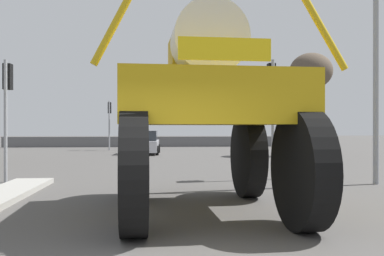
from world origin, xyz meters
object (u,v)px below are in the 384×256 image
at_px(traffic_signal_near_right, 272,92).
at_px(bare_tree_right, 311,72).
at_px(traffic_signal_near_left, 7,93).
at_px(sedan_ahead, 145,143).
at_px(streetlight_near_right, 380,25).
at_px(oversize_sprayer, 204,113).
at_px(traffic_signal_far_left, 123,117).
at_px(traffic_signal_far_right, 109,114).

distance_m(traffic_signal_near_right, bare_tree_right, 13.02).
bearing_deg(traffic_signal_near_left, sedan_ahead, 73.51).
bearing_deg(traffic_signal_near_right, sedan_ahead, 108.77).
xyz_separation_m(traffic_signal_near_left, bare_tree_right, (14.38, 11.52, 2.29)).
distance_m(sedan_ahead, streetlight_near_right, 17.63).
distance_m(traffic_signal_near_left, traffic_signal_near_right, 8.73).
height_order(oversize_sprayer, traffic_signal_far_left, oversize_sprayer).
xyz_separation_m(oversize_sprayer, traffic_signal_far_left, (-3.52, 23.99, 0.48)).
bearing_deg(bare_tree_right, streetlight_near_right, -101.45).
relative_size(oversize_sprayer, bare_tree_right, 0.91).
bearing_deg(traffic_signal_far_right, traffic_signal_near_left, -93.92).
xyz_separation_m(traffic_signal_near_right, streetlight_near_right, (2.99, -1.58, 1.98)).
distance_m(sedan_ahead, traffic_signal_near_right, 14.68).
bearing_deg(traffic_signal_far_right, sedan_ahead, -59.57).
xyz_separation_m(sedan_ahead, bare_tree_right, (10.31, -2.21, 4.44)).
xyz_separation_m(oversize_sprayer, bare_tree_right, (8.59, 17.01, 3.09)).
height_order(traffic_signal_near_left, traffic_signal_far_right, traffic_signal_near_left).
bearing_deg(traffic_signal_far_right, oversize_sprayer, -79.32).
height_order(traffic_signal_near_right, bare_tree_right, bare_tree_right).
bearing_deg(streetlight_near_right, bare_tree_right, 78.55).
distance_m(traffic_signal_near_left, traffic_signal_far_left, 18.65).
bearing_deg(traffic_signal_near_right, streetlight_near_right, -27.80).
xyz_separation_m(oversize_sprayer, traffic_signal_near_right, (2.94, 5.48, 0.89)).
bearing_deg(sedan_ahead, bare_tree_right, -99.82).
bearing_deg(traffic_signal_far_left, sedan_ahead, -69.41).
xyz_separation_m(traffic_signal_near_left, streetlight_near_right, (11.72, -1.58, 2.06)).
height_order(traffic_signal_near_right, traffic_signal_far_left, traffic_signal_near_right).
xyz_separation_m(sedan_ahead, traffic_signal_far_right, (-2.80, 4.76, 2.01)).
distance_m(oversize_sprayer, streetlight_near_right, 7.66).
height_order(traffic_signal_near_left, bare_tree_right, bare_tree_right).
bearing_deg(traffic_signal_far_left, bare_tree_right, -29.98).
distance_m(traffic_signal_near_right, traffic_signal_far_right, 19.95).
bearing_deg(traffic_signal_near_right, traffic_signal_near_left, 179.99).
bearing_deg(oversize_sprayer, traffic_signal_near_right, -31.01).
xyz_separation_m(traffic_signal_far_right, streetlight_near_right, (10.46, -20.08, 2.20)).
distance_m(oversize_sprayer, traffic_signal_near_left, 8.02).
xyz_separation_m(traffic_signal_near_right, traffic_signal_far_left, (-6.46, 18.51, -0.41)).
height_order(sedan_ahead, bare_tree_right, bare_tree_right).
relative_size(oversize_sprayer, traffic_signal_far_left, 1.67).
relative_size(traffic_signal_near_right, streetlight_near_right, 0.45).
distance_m(oversize_sprayer, sedan_ahead, 19.34).
bearing_deg(traffic_signal_far_left, oversize_sprayer, -81.66).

